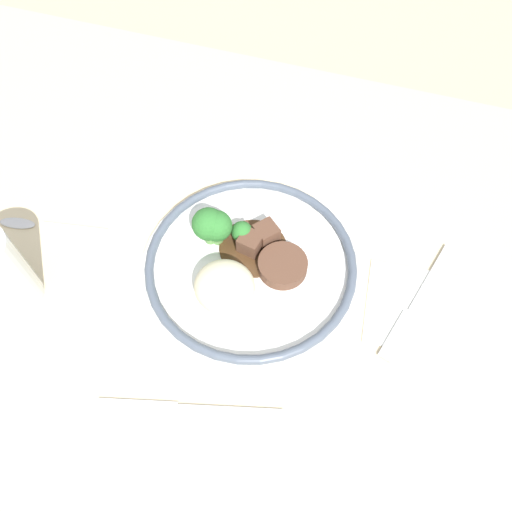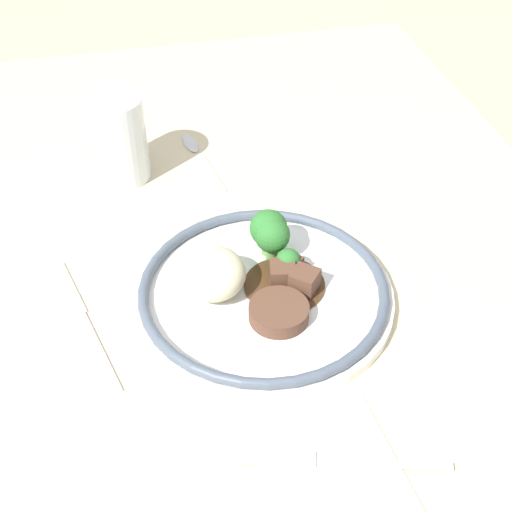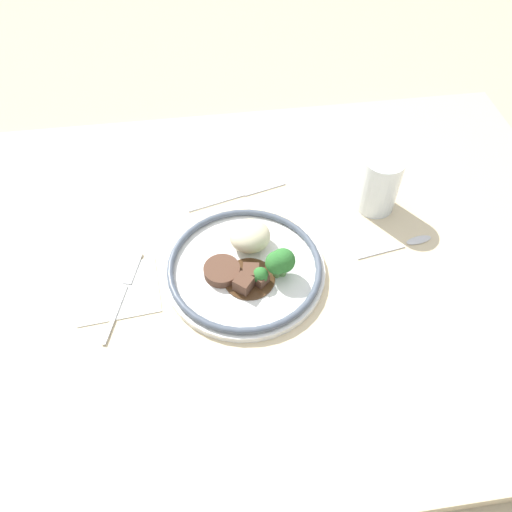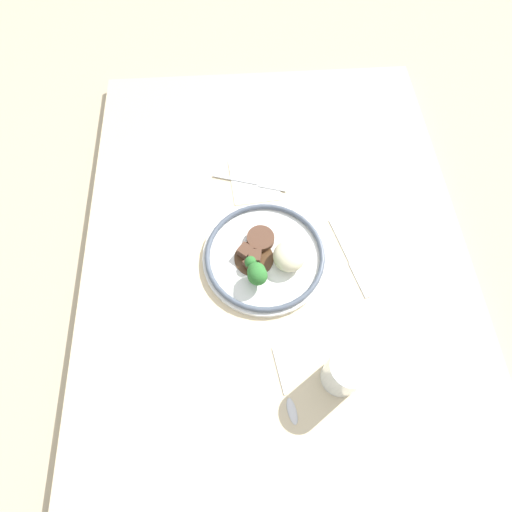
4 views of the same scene
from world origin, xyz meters
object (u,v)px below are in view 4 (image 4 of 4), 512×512
(knife, at_px, (350,260))
(spoon, at_px, (287,401))
(juice_glass, at_px, (344,373))
(fork, at_px, (257,184))
(plate, at_px, (266,257))

(knife, relative_size, spoon, 1.34)
(knife, height_order, spoon, spoon)
(juice_glass, relative_size, spoon, 0.77)
(fork, distance_m, knife, 0.31)
(spoon, bearing_deg, plate, 173.73)
(plate, xyz_separation_m, juice_glass, (0.27, 0.13, 0.03))
(plate, bearing_deg, fork, -178.20)
(fork, xyz_separation_m, knife, (0.23, 0.20, -0.00))
(juice_glass, height_order, fork, juice_glass)
(fork, bearing_deg, knife, -32.20)
(juice_glass, height_order, knife, juice_glass)
(juice_glass, bearing_deg, spoon, -70.84)
(knife, bearing_deg, juice_glass, -28.96)
(fork, distance_m, spoon, 0.53)
(plate, xyz_separation_m, knife, (0.01, 0.19, -0.02))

